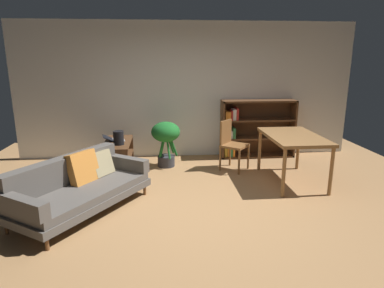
{
  "coord_description": "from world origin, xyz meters",
  "views": [
    {
      "loc": [
        -0.5,
        -4.15,
        2.0
      ],
      "look_at": [
        -0.08,
        0.54,
        0.79
      ],
      "focal_mm": 31.49,
      "sensor_mm": 36.0,
      "label": 1
    }
  ],
  "objects_px": {
    "fabric_couch": "(79,185)",
    "dining_chair_near": "(231,142)",
    "potted_floor_plant": "(166,137)",
    "bookshelf": "(253,129)",
    "open_laptop": "(115,139)",
    "desk_speaker": "(119,138)",
    "dining_table": "(293,140)",
    "media_console": "(118,157)"
  },
  "relations": [
    {
      "from": "fabric_couch",
      "to": "potted_floor_plant",
      "type": "distance_m",
      "value": 2.16
    },
    {
      "from": "dining_table",
      "to": "open_laptop",
      "type": "bearing_deg",
      "value": 163.44
    },
    {
      "from": "fabric_couch",
      "to": "dining_table",
      "type": "height_order",
      "value": "dining_table"
    },
    {
      "from": "fabric_couch",
      "to": "dining_chair_near",
      "type": "bearing_deg",
      "value": 32.78
    },
    {
      "from": "fabric_couch",
      "to": "open_laptop",
      "type": "relative_size",
      "value": 4.67
    },
    {
      "from": "media_console",
      "to": "bookshelf",
      "type": "height_order",
      "value": "bookshelf"
    },
    {
      "from": "media_console",
      "to": "dining_chair_near",
      "type": "xyz_separation_m",
      "value": [
        2.05,
        -0.07,
        0.24
      ]
    },
    {
      "from": "dining_chair_near",
      "to": "desk_speaker",
      "type": "bearing_deg",
      "value": -175.9
    },
    {
      "from": "open_laptop",
      "to": "bookshelf",
      "type": "relative_size",
      "value": 0.29
    },
    {
      "from": "desk_speaker",
      "to": "dining_chair_near",
      "type": "height_order",
      "value": "dining_chair_near"
    },
    {
      "from": "dining_table",
      "to": "dining_chair_near",
      "type": "relative_size",
      "value": 1.49
    },
    {
      "from": "open_laptop",
      "to": "dining_chair_near",
      "type": "height_order",
      "value": "dining_chair_near"
    },
    {
      "from": "open_laptop",
      "to": "dining_table",
      "type": "xyz_separation_m",
      "value": [
        2.97,
        -0.88,
        0.13
      ]
    },
    {
      "from": "bookshelf",
      "to": "dining_table",
      "type": "bearing_deg",
      "value": -80.83
    },
    {
      "from": "dining_table",
      "to": "dining_chair_near",
      "type": "xyz_separation_m",
      "value": [
        -0.87,
        0.72,
        -0.2
      ]
    },
    {
      "from": "potted_floor_plant",
      "to": "dining_table",
      "type": "height_order",
      "value": "potted_floor_plant"
    },
    {
      "from": "media_console",
      "to": "open_laptop",
      "type": "xyz_separation_m",
      "value": [
        -0.06,
        0.1,
        0.3
      ]
    },
    {
      "from": "fabric_couch",
      "to": "open_laptop",
      "type": "height_order",
      "value": "fabric_couch"
    },
    {
      "from": "dining_chair_near",
      "to": "fabric_couch",
      "type": "bearing_deg",
      "value": -147.22
    },
    {
      "from": "open_laptop",
      "to": "potted_floor_plant",
      "type": "xyz_separation_m",
      "value": [
        0.92,
        0.11,
        -0.0
      ]
    },
    {
      "from": "dining_table",
      "to": "bookshelf",
      "type": "bearing_deg",
      "value": 99.17
    },
    {
      "from": "dining_table",
      "to": "fabric_couch",
      "type": "bearing_deg",
      "value": -166.03
    },
    {
      "from": "fabric_couch",
      "to": "desk_speaker",
      "type": "xyz_separation_m",
      "value": [
        0.37,
        1.38,
        0.32
      ]
    },
    {
      "from": "fabric_couch",
      "to": "dining_chair_near",
      "type": "relative_size",
      "value": 2.23
    },
    {
      "from": "dining_chair_near",
      "to": "dining_table",
      "type": "bearing_deg",
      "value": -39.57
    },
    {
      "from": "desk_speaker",
      "to": "bookshelf",
      "type": "height_order",
      "value": "bookshelf"
    },
    {
      "from": "potted_floor_plant",
      "to": "dining_table",
      "type": "distance_m",
      "value": 2.28
    },
    {
      "from": "open_laptop",
      "to": "bookshelf",
      "type": "distance_m",
      "value": 2.8
    },
    {
      "from": "dining_chair_near",
      "to": "potted_floor_plant",
      "type": "bearing_deg",
      "value": 166.68
    },
    {
      "from": "dining_table",
      "to": "dining_chair_near",
      "type": "height_order",
      "value": "dining_chair_near"
    },
    {
      "from": "potted_floor_plant",
      "to": "dining_table",
      "type": "xyz_separation_m",
      "value": [
        2.05,
        -1.0,
        0.14
      ]
    },
    {
      "from": "desk_speaker",
      "to": "potted_floor_plant",
      "type": "xyz_separation_m",
      "value": [
        0.81,
        0.42,
        -0.1
      ]
    },
    {
      "from": "dining_chair_near",
      "to": "bookshelf",
      "type": "height_order",
      "value": "bookshelf"
    },
    {
      "from": "media_console",
      "to": "dining_table",
      "type": "xyz_separation_m",
      "value": [
        2.91,
        -0.78,
        0.43
      ]
    },
    {
      "from": "media_console",
      "to": "potted_floor_plant",
      "type": "relative_size",
      "value": 1.27
    },
    {
      "from": "open_laptop",
      "to": "desk_speaker",
      "type": "distance_m",
      "value": 0.34
    },
    {
      "from": "open_laptop",
      "to": "dining_table",
      "type": "distance_m",
      "value": 3.1
    },
    {
      "from": "desk_speaker",
      "to": "bookshelf",
      "type": "bearing_deg",
      "value": 20.33
    },
    {
      "from": "fabric_couch",
      "to": "potted_floor_plant",
      "type": "relative_size",
      "value": 2.37
    },
    {
      "from": "fabric_couch",
      "to": "media_console",
      "type": "relative_size",
      "value": 1.86
    },
    {
      "from": "potted_floor_plant",
      "to": "bookshelf",
      "type": "bearing_deg",
      "value": 16.85
    },
    {
      "from": "open_laptop",
      "to": "potted_floor_plant",
      "type": "bearing_deg",
      "value": 6.99
    }
  ]
}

